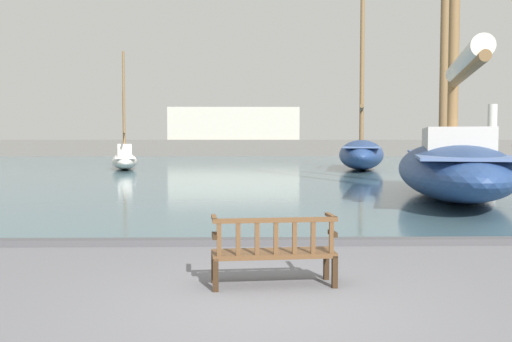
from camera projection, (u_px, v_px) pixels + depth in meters
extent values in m
plane|color=slate|center=(268.00, 308.00, 6.45)|extent=(160.00, 160.00, 0.00)
cube|color=#476670|center=(248.00, 160.00, 50.37)|extent=(100.00, 80.00, 0.08)
cube|color=#4C4C50|center=(259.00, 242.00, 10.29)|extent=(40.00, 0.30, 0.12)
cube|color=#322113|center=(214.00, 267.00, 7.58)|extent=(0.08, 0.08, 0.42)
cube|color=#322113|center=(326.00, 264.00, 7.77)|extent=(0.08, 0.08, 0.42)
cube|color=#322113|center=(216.00, 275.00, 7.14)|extent=(0.08, 0.08, 0.42)
cube|color=#322113|center=(335.00, 272.00, 7.32)|extent=(0.08, 0.08, 0.42)
cube|color=brown|center=(273.00, 254.00, 7.44)|extent=(1.64, 0.68, 0.06)
cube|color=brown|center=(276.00, 220.00, 7.20)|extent=(1.60, 0.21, 0.06)
cube|color=brown|center=(219.00, 240.00, 7.12)|extent=(0.06, 0.05, 0.41)
cube|color=brown|center=(238.00, 239.00, 7.15)|extent=(0.06, 0.05, 0.41)
cube|color=brown|center=(257.00, 239.00, 7.18)|extent=(0.06, 0.05, 0.41)
cube|color=brown|center=(276.00, 239.00, 7.21)|extent=(0.06, 0.05, 0.41)
cube|color=brown|center=(295.00, 238.00, 7.24)|extent=(0.06, 0.05, 0.41)
cube|color=brown|center=(313.00, 238.00, 7.27)|extent=(0.06, 0.05, 0.41)
cube|color=brown|center=(331.00, 237.00, 7.29)|extent=(0.06, 0.05, 0.41)
cube|color=#322113|center=(215.00, 236.00, 7.25)|extent=(0.09, 0.30, 0.06)
cube|color=brown|center=(214.00, 218.00, 7.32)|extent=(0.11, 0.47, 0.04)
cube|color=#322113|center=(333.00, 233.00, 7.43)|extent=(0.09, 0.30, 0.06)
cube|color=brown|center=(331.00, 216.00, 7.50)|extent=(0.11, 0.47, 0.04)
ellipsoid|color=silver|center=(125.00, 161.00, 35.08)|extent=(2.88, 6.67, 0.97)
cube|color=white|center=(125.00, 157.00, 35.06)|extent=(2.35, 5.83, 0.08)
cube|color=beige|center=(125.00, 150.00, 34.57)|extent=(1.07, 1.37, 0.76)
cylinder|color=brown|center=(124.00, 104.00, 35.04)|extent=(0.15, 0.15, 6.42)
cylinder|color=brown|center=(124.00, 132.00, 33.88)|extent=(0.68, 2.55, 0.12)
cylinder|color=brown|center=(124.00, 123.00, 36.84)|extent=(0.15, 0.15, 4.19)
cylinder|color=brown|center=(124.00, 155.00, 38.73)|extent=(0.35, 1.07, 0.12)
ellipsoid|color=navy|center=(452.00, 169.00, 18.15)|extent=(6.22, 12.45, 1.75)
cube|color=#516B9E|center=(453.00, 154.00, 18.12)|extent=(5.05, 10.85, 0.08)
cube|color=beige|center=(456.00, 141.00, 17.22)|extent=(2.58, 3.57, 0.78)
cylinder|color=brown|center=(466.00, 73.00, 15.17)|extent=(1.86, 6.29, 0.27)
cylinder|color=silver|center=(466.00, 62.00, 15.15)|extent=(1.96, 5.74, 0.53)
cylinder|color=brown|center=(445.00, 40.00, 21.39)|extent=(0.33, 0.33, 8.36)
ellipsoid|color=navy|center=(361.00, 155.00, 34.83)|extent=(4.63, 10.54, 1.79)
cube|color=#516B9E|center=(361.00, 147.00, 34.80)|extent=(3.73, 9.21, 0.08)
cylinder|color=brown|center=(362.00, 62.00, 34.77)|extent=(0.27, 0.27, 10.18)
cylinder|color=brown|center=(362.00, 108.00, 32.95)|extent=(1.01, 3.99, 0.21)
cylinder|color=brown|center=(362.00, 84.00, 37.58)|extent=(0.27, 0.27, 8.15)
cylinder|color=brown|center=(361.00, 145.00, 40.48)|extent=(0.48, 1.36, 0.21)
cube|color=#66605B|center=(247.00, 148.00, 63.02)|extent=(59.80, 2.40, 1.86)
cube|color=#B7B2A3|center=(234.00, 124.00, 62.84)|extent=(14.38, 2.00, 3.57)
cylinder|color=beige|center=(492.00, 122.00, 63.38)|extent=(1.00, 1.00, 3.95)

